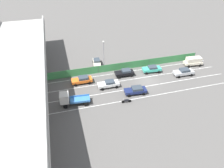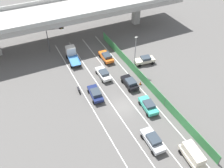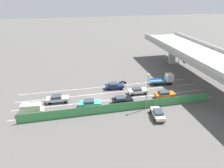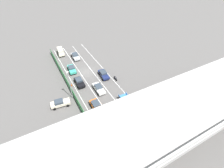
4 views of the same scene
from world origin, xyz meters
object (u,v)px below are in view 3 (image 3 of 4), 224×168
(flatbed_truck_blue, at_px, (166,79))
(traffic_light, at_px, (180,65))
(car_sedan_silver, at_px, (57,98))
(car_taxi_teal, at_px, (90,103))
(car_sedan_navy, at_px, (114,86))
(motorcycle, at_px, (123,82))
(parked_sedan_cream, at_px, (158,113))
(street_lamp, at_px, (147,89))
(car_van_cream, at_px, (31,108))
(car_sedan_black, at_px, (122,100))
(traffic_cone, at_px, (122,107))
(car_taxi_orange, at_px, (165,94))
(car_hatchback_white, at_px, (138,90))

(flatbed_truck_blue, bearing_deg, traffic_light, 115.45)
(flatbed_truck_blue, bearing_deg, car_sedan_silver, -82.50)
(car_taxi_teal, relative_size, flatbed_truck_blue, 0.79)
(car_sedan_navy, relative_size, motorcycle, 2.39)
(car_sedan_silver, height_order, parked_sedan_cream, car_sedan_silver)
(street_lamp, bearing_deg, car_van_cream, -98.25)
(parked_sedan_cream, bearing_deg, car_van_cream, -105.42)
(car_sedan_black, bearing_deg, traffic_cone, -12.92)
(car_taxi_teal, height_order, traffic_light, traffic_light)
(car_taxi_orange, height_order, parked_sedan_cream, same)
(car_van_cream, xyz_separation_m, traffic_light, (-9.33, 36.35, 2.82))
(car_taxi_orange, distance_m, flatbed_truck_blue, 7.46)
(car_sedan_navy, xyz_separation_m, flatbed_truck_blue, (0.13, 13.47, 0.48))
(traffic_cone, bearing_deg, car_sedan_silver, -113.17)
(traffic_light, bearing_deg, street_lamp, -48.55)
(motorcycle, bearing_deg, car_sedan_navy, -50.42)
(car_sedan_navy, bearing_deg, car_taxi_orange, 56.10)
(traffic_light, bearing_deg, car_sedan_navy, -83.18)
(car_taxi_orange, distance_m, street_lamp, 7.83)
(car_van_cream, bearing_deg, car_taxi_orange, 90.86)
(car_taxi_teal, distance_m, street_lamp, 12.01)
(flatbed_truck_blue, xyz_separation_m, parked_sedan_cream, (13.42, -8.21, -0.46))
(car_taxi_teal, distance_m, car_hatchback_white, 11.92)
(car_sedan_silver, xyz_separation_m, car_hatchback_white, (0.06, 18.02, -0.05))
(car_taxi_teal, distance_m, car_sedan_silver, 7.34)
(car_sedan_navy, distance_m, traffic_cone, 9.17)
(car_sedan_black, distance_m, traffic_cone, 2.17)
(car_sedan_navy, bearing_deg, car_sedan_black, 0.29)
(car_sedan_navy, bearing_deg, flatbed_truck_blue, 89.46)
(car_sedan_silver, relative_size, motorcycle, 2.43)
(car_hatchback_white, height_order, flatbed_truck_blue, flatbed_truck_blue)
(car_taxi_teal, height_order, car_sedan_silver, car_sedan_silver)
(car_taxi_orange, relative_size, parked_sedan_cream, 1.00)
(car_taxi_orange, xyz_separation_m, flatbed_truck_blue, (-6.58, 3.48, 0.45))
(car_sedan_black, relative_size, flatbed_truck_blue, 0.76)
(car_van_cream, distance_m, parked_sedan_cream, 24.12)
(traffic_light, bearing_deg, car_sedan_silver, -79.53)
(car_sedan_navy, bearing_deg, traffic_light, 96.82)
(car_sedan_black, bearing_deg, motorcycle, 163.84)
(car_van_cream, bearing_deg, car_sedan_navy, 111.62)
(car_sedan_navy, bearing_deg, car_taxi_teal, -44.00)
(car_sedan_navy, xyz_separation_m, car_taxi_orange, (6.71, 9.99, 0.02))
(car_taxi_teal, xyz_separation_m, car_hatchback_white, (-3.25, 11.47, -0.02))
(car_van_cream, distance_m, traffic_light, 37.63)
(car_sedan_black, xyz_separation_m, car_sedan_silver, (-3.44, -13.31, 0.02))
(car_taxi_teal, distance_m, car_sedan_navy, 9.68)
(traffic_light, bearing_deg, car_hatchback_white, -66.55)
(car_sedan_silver, xyz_separation_m, motorcycle, (-5.92, 16.02, -0.45))
(traffic_light, bearing_deg, parked_sedan_cream, -39.76)
(motorcycle, xyz_separation_m, street_lamp, (12.62, 1.41, 4.21))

